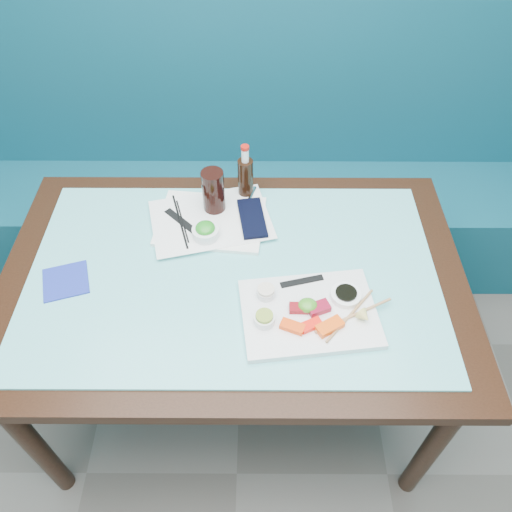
{
  "coord_description": "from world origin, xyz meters",
  "views": [
    {
      "loc": [
        0.07,
        0.5,
        1.91
      ],
      "look_at": [
        0.07,
        1.48,
        0.8
      ],
      "focal_mm": 35.0,
      "sensor_mm": 36.0,
      "label": 1
    }
  ],
  "objects_px": {
    "sashimi_plate": "(309,313)",
    "cola_glass": "(213,191)",
    "cola_bottle_body": "(246,179)",
    "seaweed_bowl": "(206,232)",
    "serving_tray": "(211,221)",
    "blue_napkin": "(66,281)",
    "booth_bench": "(242,186)",
    "dining_table": "(234,291)"
  },
  "relations": [
    {
      "from": "seaweed_bowl",
      "to": "serving_tray",
      "type": "bearing_deg",
      "value": 82.41
    },
    {
      "from": "cola_bottle_body",
      "to": "serving_tray",
      "type": "bearing_deg",
      "value": -130.18
    },
    {
      "from": "booth_bench",
      "to": "dining_table",
      "type": "distance_m",
      "value": 0.89
    },
    {
      "from": "serving_tray",
      "to": "seaweed_bowl",
      "type": "relative_size",
      "value": 3.99
    },
    {
      "from": "sashimi_plate",
      "to": "blue_napkin",
      "type": "xyz_separation_m",
      "value": [
        -0.71,
        0.12,
        -0.01
      ]
    },
    {
      "from": "sashimi_plate",
      "to": "cola_glass",
      "type": "distance_m",
      "value": 0.52
    },
    {
      "from": "dining_table",
      "to": "seaweed_bowl",
      "type": "bearing_deg",
      "value": 123.08
    },
    {
      "from": "sashimi_plate",
      "to": "booth_bench",
      "type": "bearing_deg",
      "value": 95.33
    },
    {
      "from": "cola_glass",
      "to": "cola_bottle_body",
      "type": "distance_m",
      "value": 0.13
    },
    {
      "from": "serving_tray",
      "to": "blue_napkin",
      "type": "distance_m",
      "value": 0.48
    },
    {
      "from": "booth_bench",
      "to": "seaweed_bowl",
      "type": "distance_m",
      "value": 0.82
    },
    {
      "from": "seaweed_bowl",
      "to": "cola_bottle_body",
      "type": "xyz_separation_m",
      "value": [
        0.12,
        0.21,
        0.04
      ]
    },
    {
      "from": "serving_tray",
      "to": "blue_napkin",
      "type": "height_order",
      "value": "serving_tray"
    },
    {
      "from": "cola_glass",
      "to": "cola_bottle_body",
      "type": "height_order",
      "value": "cola_glass"
    },
    {
      "from": "cola_bottle_body",
      "to": "blue_napkin",
      "type": "relative_size",
      "value": 1.15
    },
    {
      "from": "sashimi_plate",
      "to": "serving_tray",
      "type": "distance_m",
      "value": 0.47
    },
    {
      "from": "serving_tray",
      "to": "sashimi_plate",
      "type": "bearing_deg",
      "value": -44.92
    },
    {
      "from": "booth_bench",
      "to": "sashimi_plate",
      "type": "distance_m",
      "value": 1.09
    },
    {
      "from": "dining_table",
      "to": "blue_napkin",
      "type": "xyz_separation_m",
      "value": [
        -0.49,
        -0.04,
        0.09
      ]
    },
    {
      "from": "booth_bench",
      "to": "seaweed_bowl",
      "type": "height_order",
      "value": "booth_bench"
    },
    {
      "from": "seaweed_bowl",
      "to": "dining_table",
      "type": "bearing_deg",
      "value": -56.92
    },
    {
      "from": "dining_table",
      "to": "serving_tray",
      "type": "height_order",
      "value": "serving_tray"
    },
    {
      "from": "serving_tray",
      "to": "cola_glass",
      "type": "bearing_deg",
      "value": 85.8
    },
    {
      "from": "seaweed_bowl",
      "to": "sashimi_plate",
      "type": "bearing_deg",
      "value": -43.56
    },
    {
      "from": "sashimi_plate",
      "to": "seaweed_bowl",
      "type": "xyz_separation_m",
      "value": [
        -0.31,
        0.29,
        0.02
      ]
    },
    {
      "from": "sashimi_plate",
      "to": "cola_bottle_body",
      "type": "bearing_deg",
      "value": 103.26
    },
    {
      "from": "booth_bench",
      "to": "dining_table",
      "type": "relative_size",
      "value": 2.14
    },
    {
      "from": "cola_bottle_body",
      "to": "dining_table",
      "type": "bearing_deg",
      "value": -95.51
    },
    {
      "from": "seaweed_bowl",
      "to": "cola_glass",
      "type": "relative_size",
      "value": 0.57
    },
    {
      "from": "dining_table",
      "to": "blue_napkin",
      "type": "distance_m",
      "value": 0.5
    },
    {
      "from": "cola_glass",
      "to": "dining_table",
      "type": "bearing_deg",
      "value": -75.5
    },
    {
      "from": "sashimi_plate",
      "to": "cola_glass",
      "type": "xyz_separation_m",
      "value": [
        -0.29,
        0.42,
        0.08
      ]
    },
    {
      "from": "seaweed_bowl",
      "to": "cola_bottle_body",
      "type": "height_order",
      "value": "cola_bottle_body"
    },
    {
      "from": "serving_tray",
      "to": "cola_bottle_body",
      "type": "relative_size",
      "value": 2.31
    },
    {
      "from": "seaweed_bowl",
      "to": "cola_glass",
      "type": "bearing_deg",
      "value": 81.25
    },
    {
      "from": "seaweed_bowl",
      "to": "blue_napkin",
      "type": "xyz_separation_m",
      "value": [
        -0.4,
        -0.17,
        -0.03
      ]
    },
    {
      "from": "sashimi_plate",
      "to": "cola_glass",
      "type": "bearing_deg",
      "value": 117.18
    },
    {
      "from": "dining_table",
      "to": "sashimi_plate",
      "type": "height_order",
      "value": "sashimi_plate"
    },
    {
      "from": "booth_bench",
      "to": "cola_bottle_body",
      "type": "height_order",
      "value": "booth_bench"
    },
    {
      "from": "booth_bench",
      "to": "dining_table",
      "type": "bearing_deg",
      "value": -90.0
    },
    {
      "from": "dining_table",
      "to": "seaweed_bowl",
      "type": "distance_m",
      "value": 0.2
    },
    {
      "from": "seaweed_bowl",
      "to": "cola_glass",
      "type": "distance_m",
      "value": 0.14
    }
  ]
}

